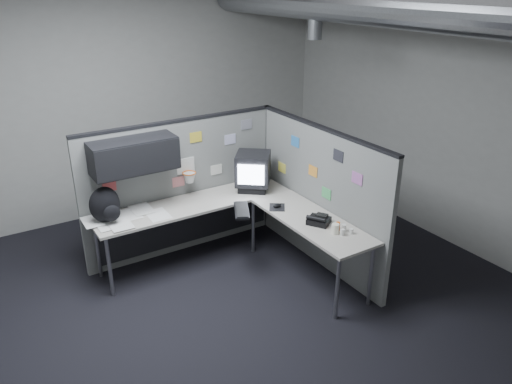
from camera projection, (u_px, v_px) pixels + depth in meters
room at (294, 92)px, 4.70m from camera, size 5.62×5.62×3.22m
partition_back at (171, 177)px, 5.70m from camera, size 2.44×0.42×1.63m
partition_right at (319, 196)px, 5.63m from camera, size 0.07×2.23×1.63m
desk at (225, 216)px, 5.63m from camera, size 2.31×2.11×0.73m
monitor at (253, 171)px, 5.96m from camera, size 0.55×0.55×0.45m
keyboard at (242, 210)px, 5.45m from camera, size 0.33×0.45×0.04m
mouse at (277, 206)px, 5.56m from camera, size 0.26×0.27×0.05m
phone at (319, 220)px, 5.19m from camera, size 0.28×0.29×0.10m
bottles at (343, 229)px, 5.01m from camera, size 0.14×0.17×0.09m
cup at (335, 229)px, 4.98m from camera, size 0.08×0.08×0.10m
papers at (125, 218)px, 5.30m from camera, size 0.86×0.56×0.02m
backpack at (105, 205)px, 5.16m from camera, size 0.34×0.32×0.39m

